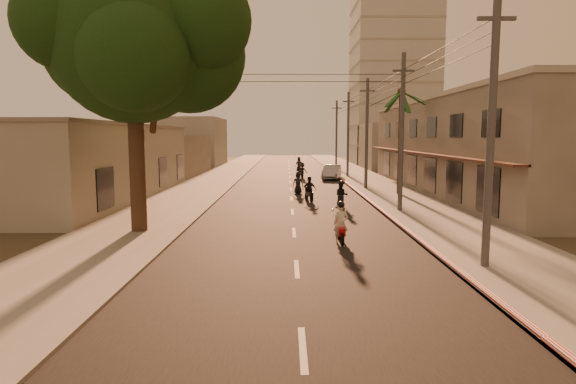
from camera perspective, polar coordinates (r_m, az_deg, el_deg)
name	(u,v)px	position (r m, az deg, el deg)	size (l,w,h in m)	color
ground	(295,243)	(19.92, 0.80, -6.02)	(160.00, 160.00, 0.00)	#383023
road	(291,189)	(39.68, 0.32, 0.34)	(10.00, 140.00, 0.02)	black
sidewalk_right	(381,189)	(40.44, 11.01, 0.40)	(5.00, 140.00, 0.12)	slate
sidewalk_left	(200,189)	(40.31, -10.40, 0.40)	(5.00, 140.00, 0.12)	slate
curb_stripe	(362,196)	(35.12, 8.74, -0.41)	(0.20, 60.00, 0.20)	#AC1E12
shophouse_row	(470,145)	(40.08, 20.82, 5.18)	(8.80, 34.20, 7.30)	gray
left_building	(90,162)	(36.16, -22.38, 3.34)	(8.20, 24.20, 5.20)	#9A958B
distant_tower	(393,73)	(77.78, 12.32, 13.61)	(12.10, 12.10, 28.00)	#B7B5B2
broadleaf_tree	(143,41)	(22.85, -16.84, 16.73)	(9.60, 8.70, 12.10)	black
palm_tree	(401,98)	(36.51, 13.28, 10.84)	(5.00, 5.00, 8.20)	black
utility_poles	(367,109)	(40.03, 9.37, 9.66)	(1.20, 48.26, 9.00)	#38383A
filler_right	(394,146)	(66.02, 12.43, 5.30)	(8.00, 14.00, 6.00)	#9A958B
filler_left_near	(164,156)	(55.20, -14.53, 4.18)	(8.00, 14.00, 4.40)	#9A958B
filler_left_far	(194,142)	(72.74, -11.05, 5.84)	(8.00, 14.00, 7.00)	#9A958B
scooter_red	(341,225)	(19.81, 6.27, -3.89)	(0.67, 1.78, 1.75)	black
scooter_mid_a	(341,196)	(29.34, 6.36, -0.45)	(0.93, 1.71, 1.68)	black
scooter_mid_b	(309,190)	(32.20, 2.53, 0.23)	(1.13, 1.70, 1.70)	black
scooter_far_a	(298,184)	(36.45, 1.19, 0.97)	(0.84, 1.74, 1.71)	black
scooter_far_b	(302,171)	(49.74, 1.70, 2.50)	(1.14, 1.73, 1.70)	black
parked_car	(332,172)	(48.99, 5.20, 2.37)	(2.44, 4.73, 1.49)	#A7A9AF
scooter_far_c	(299,165)	(59.57, 1.30, 3.23)	(0.96, 1.87, 1.84)	black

